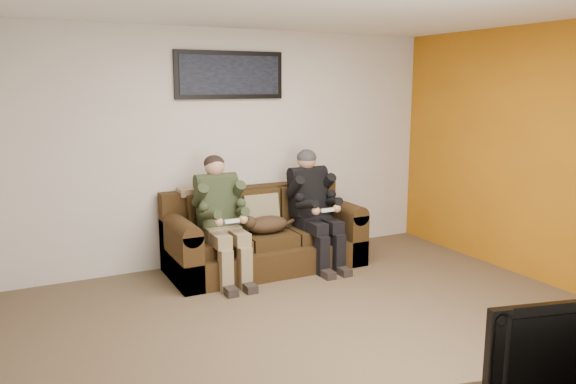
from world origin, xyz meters
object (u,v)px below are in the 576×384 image
sofa (263,238)px  person_left (221,212)px  cat (266,224)px  framed_poster (230,75)px  person_right (313,202)px  television (560,346)px

sofa → person_left: bearing=-162.0°
person_left → cat: person_left is taller
sofa → framed_poster: 1.83m
sofa → person_right: 0.69m
sofa → person_right: person_right is taller
person_left → cat: bearing=0.3°
person_right → television: person_right is taller
cat → television: bearing=-90.3°
television → person_right: bearing=94.2°
person_right → framed_poster: 1.67m
person_right → framed_poster: size_ratio=1.03×
person_left → person_right: 1.09m
sofa → television: television is taller
sofa → person_left: size_ratio=1.65×
television → cat: bearing=103.4°
person_left → cat: size_ratio=1.94×
person_right → cat: (-0.58, 0.00, -0.20)m
person_left → framed_poster: bearing=58.8°
framed_poster → television: 4.40m
framed_poster → television: framed_poster is taller
person_right → television: 3.65m
framed_poster → sofa: bearing=-62.9°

